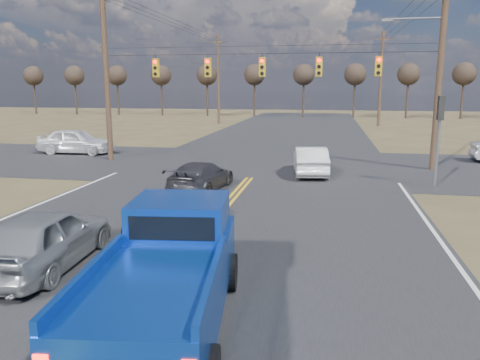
% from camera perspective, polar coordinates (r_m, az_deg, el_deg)
% --- Properties ---
extents(ground, '(160.00, 160.00, 0.00)m').
position_cam_1_polar(ground, '(9.35, -13.70, -16.34)').
color(ground, brown).
rests_on(ground, ground).
extents(road_main, '(14.00, 120.00, 0.02)m').
position_cam_1_polar(road_main, '(18.37, -0.87, -2.17)').
color(road_main, '#28282B').
rests_on(road_main, ground).
extents(road_cross, '(120.00, 12.00, 0.02)m').
position_cam_1_polar(road_cross, '(26.10, 2.63, 1.88)').
color(road_cross, '#28282B').
rests_on(road_cross, ground).
extents(signal_gantry, '(19.60, 4.83, 10.00)m').
position_cam_1_polar(signal_gantry, '(25.48, 3.81, 13.06)').
color(signal_gantry, '#473323').
rests_on(signal_gantry, ground).
extents(utility_poles, '(19.60, 58.32, 10.00)m').
position_cam_1_polar(utility_poles, '(24.77, 2.41, 13.51)').
color(utility_poles, '#473323').
rests_on(utility_poles, ground).
extents(treeline, '(87.00, 117.80, 7.40)m').
position_cam_1_polar(treeline, '(34.67, 4.85, 13.65)').
color(treeline, '#33261C').
rests_on(treeline, ground).
extents(pickup_truck, '(2.75, 5.76, 2.09)m').
position_cam_1_polar(pickup_truck, '(8.60, -8.78, -11.24)').
color(pickup_truck, black).
rests_on(pickup_truck, ground).
extents(silver_suv, '(1.96, 4.43, 1.48)m').
position_cam_1_polar(silver_suv, '(12.17, -22.63, -6.53)').
color(silver_suv, '#93969A').
rests_on(silver_suv, ground).
extents(black_suv, '(2.43, 4.59, 1.23)m').
position_cam_1_polar(black_suv, '(14.12, -7.80, -3.86)').
color(black_suv, black).
rests_on(black_suv, ground).
extents(white_car_queue, '(1.96, 4.43, 1.41)m').
position_cam_1_polar(white_car_queue, '(23.29, 8.57, 2.37)').
color(white_car_queue, white).
rests_on(white_car_queue, ground).
extents(dgrey_car_queue, '(2.24, 4.39, 1.22)m').
position_cam_1_polar(dgrey_car_queue, '(19.58, -4.78, 0.47)').
color(dgrey_car_queue, '#38373D').
rests_on(dgrey_car_queue, ground).
extents(cross_car_west, '(2.01, 4.83, 1.64)m').
position_cam_1_polar(cross_car_west, '(32.06, -19.40, 4.49)').
color(cross_car_west, white).
rests_on(cross_car_west, ground).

